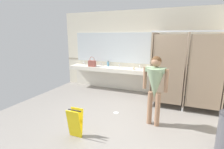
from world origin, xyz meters
TOP-DOWN VIEW (x-y plane):
  - ground_plane at (0.00, 0.00)m, footprint 6.00×5.61m
  - wall_back at (0.00, 2.57)m, footprint 6.00×0.12m
  - wall_back_tile_band at (0.00, 2.50)m, footprint 6.00×0.01m
  - vanity_counter at (-1.06, 2.29)m, footprint 3.02×0.55m
  - mirror_panel at (-1.06, 2.50)m, footprint 2.92×0.02m
  - bathroom_stalls at (1.53, 1.63)m, footprint 1.81×1.35m
  - person_standing at (0.90, 0.19)m, footprint 0.54×0.48m
  - handbag at (-1.65, 2.07)m, footprint 0.27×0.15m
  - soap_dispenser at (-1.14, 2.38)m, footprint 0.07×0.07m
  - paper_cup at (-0.07, 2.08)m, footprint 0.07×0.07m
  - wet_floor_sign at (-0.45, -0.87)m, footprint 0.28×0.19m
  - floor_drain_cover at (-0.08, 0.44)m, footprint 0.14×0.14m

SIDE VIEW (x-z plane):
  - ground_plane at x=0.00m, z-range -0.10..0.00m
  - floor_drain_cover at x=-0.08m, z-range 0.00..0.01m
  - wet_floor_sign at x=-0.45m, z-range 0.01..0.59m
  - vanity_counter at x=-1.06m, z-range 0.14..1.11m
  - paper_cup at x=-0.07m, z-range 0.85..0.93m
  - soap_dispenser at x=-1.14m, z-range 0.84..1.04m
  - person_standing at x=0.90m, z-range 0.20..1.75m
  - handbag at x=-1.65m, z-range 0.79..1.16m
  - wall_back_tile_band at x=0.00m, z-range 1.02..1.08m
  - bathroom_stalls at x=1.53m, z-range 0.05..2.14m
  - wall_back at x=0.00m, z-range 0.00..2.84m
  - mirror_panel at x=-1.06m, z-range 1.00..2.09m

